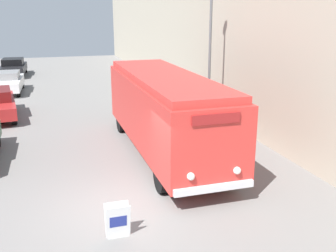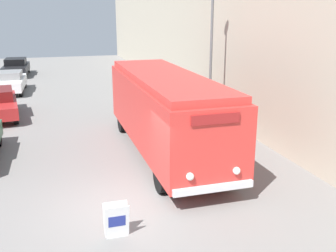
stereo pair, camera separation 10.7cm
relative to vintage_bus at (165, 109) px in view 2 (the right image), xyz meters
name	(u,v)px [view 2 (the right image)]	position (x,y,z in m)	size (l,w,h in m)	color
ground_plane	(121,209)	(-2.49, -4.01, -1.77)	(80.00, 80.00, 0.00)	slate
building_wall_right	(212,47)	(4.40, 5.99, 1.71)	(0.30, 60.00, 6.97)	#B2A893
vintage_bus	(165,109)	(0.00, 0.00, 0.00)	(2.52, 9.57, 3.11)	black
sign_board	(116,221)	(-2.84, -5.38, -1.35)	(0.60, 0.33, 0.87)	gray
streetlamp	(212,34)	(3.09, 2.99, 2.58)	(0.36, 0.36, 6.76)	#595E60
parked_car_far	(9,82)	(-6.82, 14.49, -1.03)	(2.08, 4.54, 1.43)	black
parked_car_distant	(16,67)	(-6.87, 22.22, -1.02)	(2.10, 4.80, 1.46)	black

